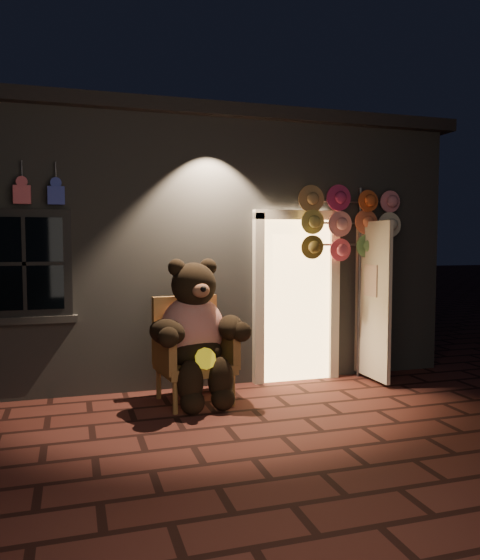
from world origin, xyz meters
name	(u,v)px	position (x,y,z in m)	size (l,w,h in m)	color
ground	(226,426)	(0.00, 0.00, 0.00)	(60.00, 60.00, 0.00)	#52251F
shop_building	(160,245)	(0.00, 3.99, 1.74)	(7.30, 5.95, 3.51)	slate
wicker_armchair	(192,349)	(-0.13, 0.96, 0.58)	(0.89, 0.82, 1.17)	#A26D3E
teddy_bear	(196,332)	(-0.12, 0.81, 0.80)	(1.15, 0.96, 1.60)	red
hat_rack	(350,223)	(2.01, 1.28, 2.03)	(1.42, 0.22, 2.51)	#59595E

